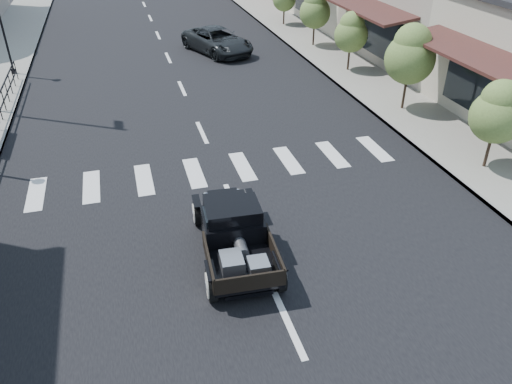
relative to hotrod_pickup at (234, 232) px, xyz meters
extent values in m
plane|color=black|center=(0.54, 0.42, -0.70)|extent=(120.00, 120.00, 0.00)
cube|color=black|center=(0.54, 15.42, -0.69)|extent=(14.00, 80.00, 0.02)
cube|color=gray|center=(9.04, 15.42, -0.63)|extent=(3.00, 80.00, 0.15)
cube|color=#A49789|center=(15.54, 13.42, 1.55)|extent=(10.00, 9.00, 4.50)
imported|color=black|center=(3.32, 17.66, -0.04)|extent=(3.74, 5.25, 1.33)
camera|label=1|loc=(-2.16, -9.61, 7.17)|focal=35.00mm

